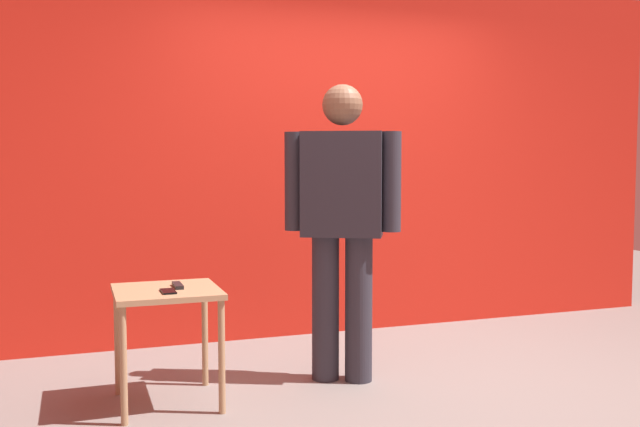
% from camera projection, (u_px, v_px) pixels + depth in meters
% --- Properties ---
extents(ground_plane, '(12.00, 12.00, 0.00)m').
position_uv_depth(ground_plane, '(432.00, 394.00, 3.95)').
color(ground_plane, gray).
extents(back_wall_red, '(5.77, 0.12, 2.73)m').
position_uv_depth(back_wall_red, '(333.00, 155.00, 5.36)').
color(back_wall_red, red).
rests_on(back_wall_red, ground_plane).
extents(standing_person, '(0.67, 0.43, 1.76)m').
position_uv_depth(standing_person, '(342.00, 216.00, 4.14)').
color(standing_person, '#2D2D38').
rests_on(standing_person, ground_plane).
extents(side_table, '(0.55, 0.55, 0.63)m').
position_uv_depth(side_table, '(167.00, 306.00, 3.75)').
color(side_table, tan).
rests_on(side_table, ground_plane).
extents(cell_phone, '(0.07, 0.15, 0.01)m').
position_uv_depth(cell_phone, '(168.00, 291.00, 3.65)').
color(cell_phone, black).
rests_on(cell_phone, side_table).
extents(tv_remote, '(0.05, 0.17, 0.02)m').
position_uv_depth(tv_remote, '(178.00, 285.00, 3.79)').
color(tv_remote, black).
rests_on(tv_remote, side_table).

